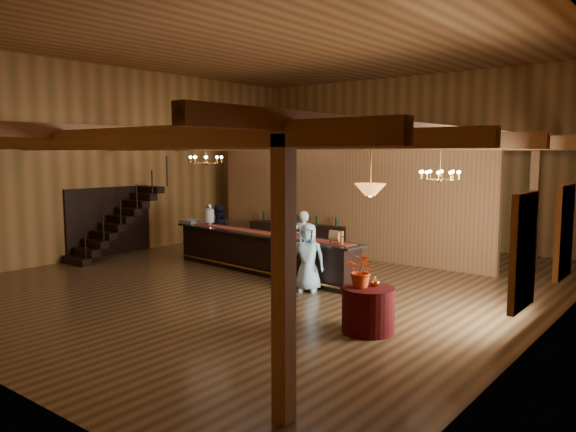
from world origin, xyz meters
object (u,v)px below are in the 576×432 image
Objects in this scene: beverage_dispenser at (210,215)px; guest at (308,257)px; round_table at (368,310)px; bartender at (304,241)px; raffle_drum at (336,236)px; tasting_bar at (261,252)px; floor_plant at (406,241)px; chandelier_left at (206,159)px; backbar_shelf at (298,238)px; staff_second at (219,232)px; pendant_lamp at (370,190)px; chandelier_right at (440,175)px.

guest is (4.16, -1.09, -0.55)m from beverage_dispenser.
bartender is (-3.82, 3.34, 0.39)m from round_table.
guest is (-0.39, -0.52, -0.44)m from raffle_drum.
floor_plant is at bearing 63.43° from tasting_bar.
chandelier_left reaches higher than tasting_bar.
chandelier_left reaches higher than backbar_shelf.
raffle_drum is 4.74m from staff_second.
beverage_dispenser is at bearing -10.79° from bartender.
round_table is 0.59× the size of guest.
tasting_bar is 5.47m from pendant_lamp.
raffle_drum is at bearing 7.80° from chandelier_left.
beverage_dispenser is 4.59m from raffle_drum.
chandelier_right reaches higher than bartender.
round_table is at bearing -46.28° from raffle_drum.
chandelier_left is at bearing -169.86° from chandelier_right.
pendant_lamp is (6.62, -2.74, 1.11)m from beverage_dispenser.
chandelier_left reaches higher than staff_second.
round_table is 0.58× the size of bartender.
guest is at bearing -157.36° from chandelier_right.
guest is (-2.46, 1.65, 0.36)m from round_table.
chandelier_left is at bearing -127.92° from floor_plant.
tasting_bar is at bearing 151.29° from round_table.
raffle_drum reaches higher than tasting_bar.
chandelier_right is 0.52× the size of staff_second.
backbar_shelf is at bearing 137.34° from raffle_drum.
guest reaches higher than tasting_bar.
backbar_shelf is 6.52m from chandelier_right.
chandelier_right reaches higher than backbar_shelf.
pendant_lamp is 5.33m from bartender.
tasting_bar reaches higher than backbar_shelf.
beverage_dispenser is 0.19× the size of backbar_shelf.
raffle_drum is at bearing 30.83° from guest.
chandelier_right is (2.12, 0.53, 1.38)m from raffle_drum.
guest is (2.05, -0.82, 0.23)m from tasting_bar.
chandelier_right is 2.70m from pendant_lamp.
staff_second is at bearing 154.81° from round_table.
raffle_drum is at bearing 133.72° from round_table.
bartender is 1.03× the size of guest.
floor_plant is at bearing -143.48° from bartender.
raffle_drum is at bearing -7.18° from beverage_dispenser.
chandelier_right reaches higher than floor_plant.
guest is 1.28× the size of floor_plant.
backbar_shelf is at bearing -145.50° from staff_second.
beverage_dispenser is 5.46m from floor_plant.
guest is at bearing -14.68° from beverage_dispenser.
chandelier_right is 4.47m from floor_plant.
floor_plant is at bearing 36.58° from beverage_dispenser.
backbar_shelf is at bearing 115.44° from tasting_bar.
pendant_lamp is (-0.05, -2.69, -0.16)m from chandelier_right.
tasting_bar is at bearing -7.31° from beverage_dispenser.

